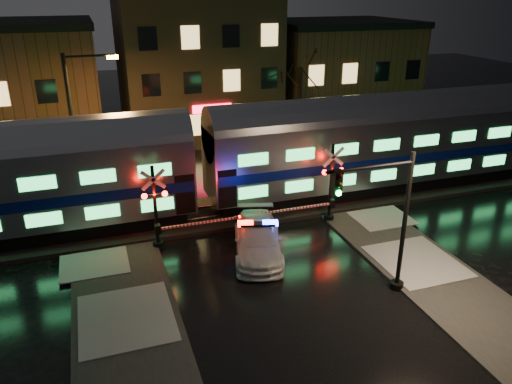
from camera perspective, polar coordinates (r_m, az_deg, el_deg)
ground at (r=23.77m, az=0.59°, el=-7.28°), size 120.00×120.00×0.00m
ballast at (r=27.95m, az=-2.81°, el=-2.23°), size 90.00×4.20×0.24m
sidewalk_left at (r=17.86m, az=-13.65°, el=-19.43°), size 4.00×20.00×0.12m
sidewalk_right at (r=22.31m, az=22.37°, el=-11.20°), size 4.00×20.00×0.12m
building_left at (r=42.52m, az=-27.25°, el=10.19°), size 14.00×10.00×9.00m
building_mid at (r=43.29m, az=-7.02°, el=14.34°), size 12.00×11.00×11.50m
building_right at (r=47.46m, az=9.14°, el=13.10°), size 12.00×10.00×8.50m
train at (r=26.36m, az=-6.55°, el=3.73°), size 51.00×3.12×5.92m
police_car at (r=23.53m, az=0.21°, el=-5.44°), size 3.55×5.71×1.71m
crossing_signal_right at (r=26.46m, az=7.91°, el=0.05°), size 6.11×0.67×4.32m
crossing_signal_left at (r=24.12m, az=-10.51°, el=-2.56°), size 5.94×0.66×4.20m
traffic_light at (r=20.17m, az=14.51°, el=-3.50°), size 3.91×0.70×6.05m
streetlight at (r=29.26m, az=-19.67°, el=7.67°), size 2.87×0.30×8.59m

